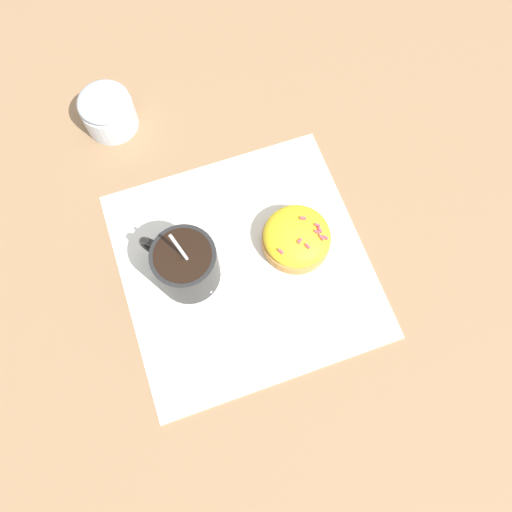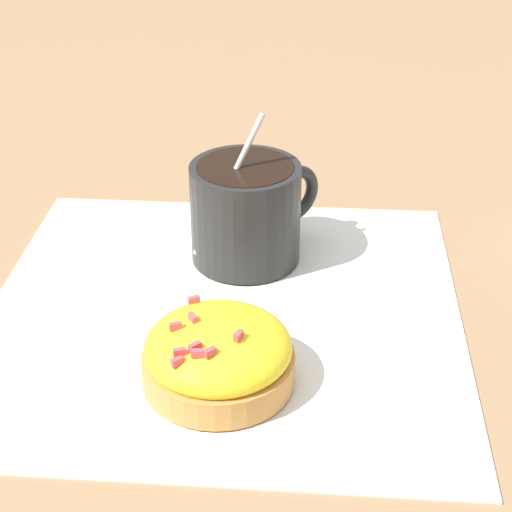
{
  "view_description": "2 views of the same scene",
  "coord_description": "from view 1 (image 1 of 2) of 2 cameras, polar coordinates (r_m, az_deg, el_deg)",
  "views": [
    {
      "loc": [
        0.03,
        0.21,
        0.61
      ],
      "look_at": [
        -0.01,
        0.01,
        0.04
      ],
      "focal_mm": 35.0,
      "sensor_mm": 36.0,
      "label": 1
    },
    {
      "loc": [
        -0.45,
        -0.11,
        0.32
      ],
      "look_at": [
        0.01,
        -0.02,
        0.04
      ],
      "focal_mm": 60.0,
      "sensor_mm": 36.0,
      "label": 2
    }
  ],
  "objects": [
    {
      "name": "frosted_pastry",
      "position": [
        0.64,
        4.66,
        2.14
      ],
      "size": [
        0.09,
        0.09,
        0.04
      ],
      "color": "#C18442",
      "rests_on": "paper_napkin"
    },
    {
      "name": "sugar_bowl",
      "position": [
        0.74,
        -16.63,
        15.66
      ],
      "size": [
        0.07,
        0.07,
        0.06
      ],
      "color": "silver",
      "rests_on": "ground_plane"
    },
    {
      "name": "ground_plane",
      "position": [
        0.64,
        -1.35,
        -0.98
      ],
      "size": [
        3.0,
        3.0,
        0.0
      ],
      "primitive_type": "plane",
      "color": "#93704C"
    },
    {
      "name": "paper_napkin",
      "position": [
        0.64,
        -1.36,
        -0.93
      ],
      "size": [
        0.35,
        0.35,
        0.0
      ],
      "color": "white",
      "rests_on": "ground_plane"
    },
    {
      "name": "coffee_cup",
      "position": [
        0.6,
        -8.11,
        -0.88
      ],
      "size": [
        0.09,
        0.09,
        0.11
      ],
      "color": "black",
      "rests_on": "paper_napkin"
    }
  ]
}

